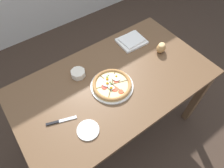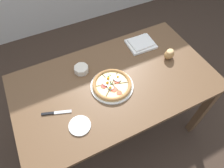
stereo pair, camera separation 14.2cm
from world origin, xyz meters
The scene contains 8 objects.
ground_plane centered at (0.00, 0.00, 0.00)m, with size 12.00×12.00×0.00m, color #3D2D23.
dining_table centered at (0.00, 0.00, 0.68)m, with size 1.49×0.84×0.78m.
pizza centered at (-0.04, -0.03, 0.80)m, with size 0.31×0.31×0.05m.
ramekin_bowl centered at (-0.19, 0.20, 0.81)m, with size 0.11×0.11×0.05m.
napkin_folded centered at (0.37, 0.25, 0.80)m, with size 0.23×0.20×0.04m.
bread_piece_near centered at (0.49, 0.02, 0.82)m, with size 0.11×0.09×0.08m.
knife_main centered at (-0.47, -0.06, 0.78)m, with size 0.19×0.08×0.01m.
side_saucer centered at (-0.36, -0.22, 0.78)m, with size 0.14×0.14×0.01m.
Camera 2 is at (-0.41, -0.79, 1.95)m, focal length 32.00 mm.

